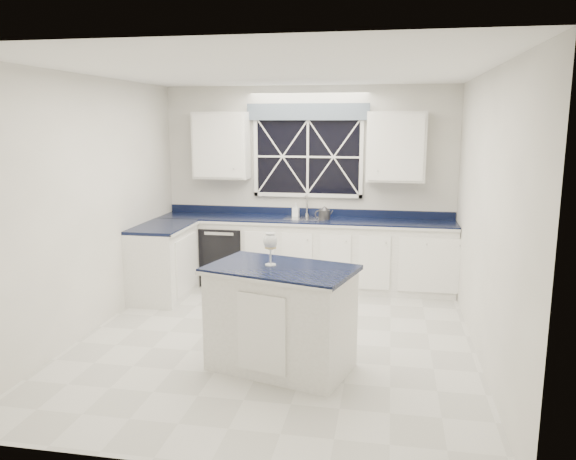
% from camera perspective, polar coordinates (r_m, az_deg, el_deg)
% --- Properties ---
extents(ground, '(4.50, 4.50, 0.00)m').
position_cam_1_polar(ground, '(5.94, -1.23, -11.03)').
color(ground, silver).
rests_on(ground, ground).
extents(back_wall, '(4.00, 0.10, 2.70)m').
position_cam_1_polar(back_wall, '(7.77, 2.05, 4.52)').
color(back_wall, white).
rests_on(back_wall, ground).
extents(base_cabinets, '(3.99, 1.60, 0.90)m').
position_cam_1_polar(base_cabinets, '(7.53, -1.00, -2.64)').
color(base_cabinets, white).
rests_on(base_cabinets, ground).
extents(countertop, '(3.98, 0.64, 0.04)m').
position_cam_1_polar(countertop, '(7.54, 1.70, 1.02)').
color(countertop, black).
rests_on(countertop, base_cabinets).
extents(dishwasher, '(0.60, 0.58, 0.82)m').
position_cam_1_polar(dishwasher, '(7.88, -6.26, -2.39)').
color(dishwasher, black).
rests_on(dishwasher, ground).
extents(window, '(1.65, 0.09, 1.26)m').
position_cam_1_polar(window, '(7.69, 2.02, 8.04)').
color(window, black).
rests_on(window, ground).
extents(upper_cabinets, '(3.10, 0.34, 0.90)m').
position_cam_1_polar(upper_cabinets, '(7.56, 1.89, 8.52)').
color(upper_cabinets, white).
rests_on(upper_cabinets, ground).
extents(faucet, '(0.05, 0.20, 0.30)m').
position_cam_1_polar(faucet, '(7.70, 1.92, 2.57)').
color(faucet, '#B6B6B8').
rests_on(faucet, countertop).
extents(island, '(1.44, 1.08, 0.95)m').
position_cam_1_polar(island, '(5.14, -0.73, -8.89)').
color(island, white).
rests_on(island, ground).
extents(rug, '(1.27, 0.92, 0.02)m').
position_cam_1_polar(rug, '(7.27, -2.81, -6.75)').
color(rug, '#B3B2AD').
rests_on(rug, ground).
extents(kettle, '(0.25, 0.19, 0.18)m').
position_cam_1_polar(kettle, '(7.48, 3.71, 1.72)').
color(kettle, '#313134').
rests_on(kettle, countertop).
extents(wine_glass, '(0.13, 0.13, 0.30)m').
position_cam_1_polar(wine_glass, '(5.01, -1.80, -1.33)').
color(wine_glass, silver).
rests_on(wine_glass, island).
extents(soap_bottle, '(0.09, 0.09, 0.18)m').
position_cam_1_polar(soap_bottle, '(7.71, 0.78, 2.08)').
color(soap_bottle, silver).
rests_on(soap_bottle, countertop).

